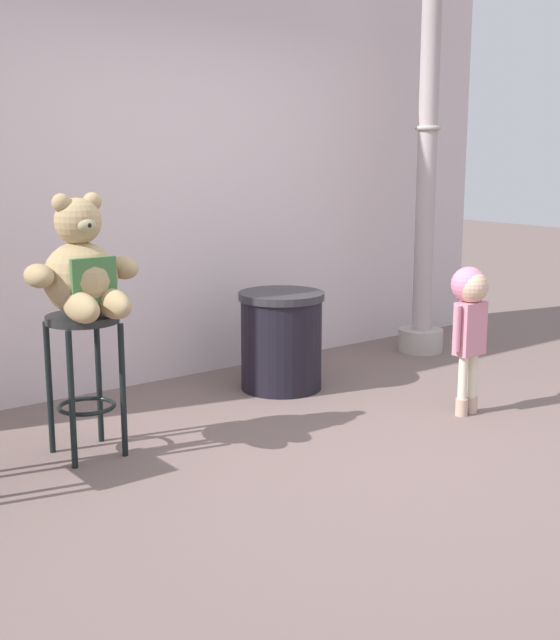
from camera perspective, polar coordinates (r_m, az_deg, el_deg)
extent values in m
plane|color=#725E59|center=(4.53, 5.94, -9.21)|extent=(24.00, 24.00, 0.00)
cube|color=silver|center=(5.96, -8.31, 13.43)|extent=(6.07, 0.30, 3.61)
cylinder|color=black|center=(4.47, -13.21, 0.08)|extent=(0.38, 0.38, 0.04)
cylinder|color=black|center=(4.37, -13.90, -5.30)|extent=(0.03, 0.03, 0.72)
cylinder|color=black|center=(4.49, -10.58, -4.72)|extent=(0.03, 0.03, 0.72)
cylinder|color=black|center=(4.63, -15.34, -4.45)|extent=(0.03, 0.03, 0.72)
cylinder|color=black|center=(4.74, -12.15, -3.92)|extent=(0.03, 0.03, 0.72)
torus|color=black|center=(4.58, -12.94, -5.71)|extent=(0.31, 0.31, 0.02)
sphere|color=tan|center=(4.43, -13.34, 2.75)|extent=(0.38, 0.38, 0.38)
cube|color=#396937|center=(4.29, -12.48, 2.63)|extent=(0.24, 0.03, 0.23)
sphere|color=tan|center=(4.40, -13.52, 6.51)|extent=(0.24, 0.24, 0.24)
ellipsoid|color=#9A966F|center=(4.30, -12.95, 6.24)|extent=(0.10, 0.08, 0.07)
sphere|color=black|center=(4.28, -12.79, 6.25)|extent=(0.03, 0.03, 0.03)
sphere|color=tan|center=(4.36, -14.58, 7.67)|extent=(0.10, 0.10, 0.10)
sphere|color=tan|center=(4.42, -12.58, 7.82)|extent=(0.10, 0.10, 0.10)
ellipsoid|color=tan|center=(4.31, -15.99, 2.89)|extent=(0.13, 0.21, 0.12)
ellipsoid|color=tan|center=(4.50, -10.53, 3.49)|extent=(0.13, 0.21, 0.12)
ellipsoid|color=tan|center=(4.25, -13.31, 0.82)|extent=(0.13, 0.32, 0.15)
ellipsoid|color=tan|center=(4.32, -11.24, 1.09)|extent=(0.13, 0.32, 0.15)
cylinder|color=#CCA792|center=(5.28, 12.18, -5.77)|extent=(0.08, 0.08, 0.11)
cylinder|color=beige|center=(5.22, 12.27, -3.80)|extent=(0.06, 0.06, 0.27)
cylinder|color=#CCA792|center=(5.34, 12.80, -5.58)|extent=(0.08, 0.08, 0.11)
cylinder|color=beige|center=(5.29, 12.90, -3.63)|extent=(0.06, 0.06, 0.27)
cube|color=pink|center=(5.19, 12.73, -0.56)|extent=(0.19, 0.11, 0.32)
cylinder|color=pink|center=(5.09, 11.86, -0.56)|extent=(0.05, 0.05, 0.27)
cylinder|color=pink|center=(5.28, 13.58, -0.21)|extent=(0.05, 0.05, 0.27)
sphere|color=#D8B293|center=(5.14, 12.85, 2.22)|extent=(0.20, 0.20, 0.20)
sphere|color=pink|center=(5.15, 12.65, 2.36)|extent=(0.21, 0.21, 0.21)
cylinder|color=black|center=(5.66, 0.09, -1.66)|extent=(0.54, 0.54, 0.61)
cylinder|color=#2D2D33|center=(5.59, 0.09, 1.64)|extent=(0.57, 0.57, 0.05)
cylinder|color=#AEA69D|center=(6.84, 9.49, -1.34)|extent=(0.35, 0.35, 0.18)
cylinder|color=#AC9E9E|center=(6.67, 9.93, 11.44)|extent=(0.15, 0.15, 2.85)
torus|color=#ADA89E|center=(6.67, 9.97, 12.66)|extent=(0.20, 0.20, 0.04)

